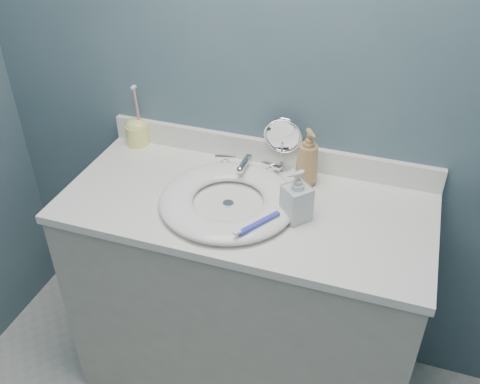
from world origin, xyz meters
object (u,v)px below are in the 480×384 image
at_px(makeup_mirror, 283,141).
at_px(toothbrush_holder, 137,131).
at_px(soap_bottle_clear, 297,195).
at_px(soap_bottle_amber, 308,157).

relative_size(makeup_mirror, toothbrush_holder, 0.84).
bearing_deg(soap_bottle_clear, toothbrush_holder, -158.23).
relative_size(soap_bottle_clear, toothbrush_holder, 0.71).
xyz_separation_m(soap_bottle_clear, toothbrush_holder, (-0.69, 0.26, -0.03)).
height_order(makeup_mirror, toothbrush_holder, toothbrush_holder).
bearing_deg(soap_bottle_amber, soap_bottle_clear, -120.99).
bearing_deg(soap_bottle_amber, toothbrush_holder, 140.28).
xyz_separation_m(soap_bottle_amber, soap_bottle_clear, (0.01, -0.20, -0.01)).
distance_m(makeup_mirror, soap_bottle_amber, 0.12).
relative_size(soap_bottle_amber, soap_bottle_clear, 1.17).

